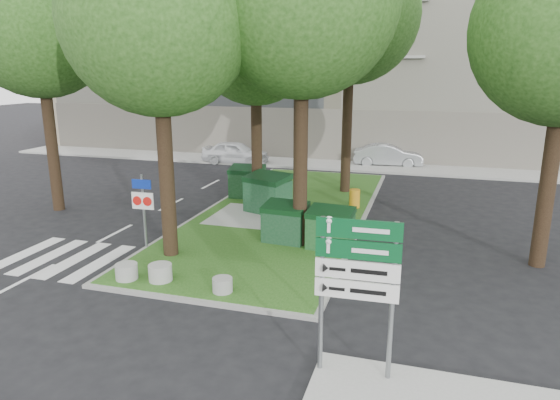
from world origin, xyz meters
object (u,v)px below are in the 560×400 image
at_px(litter_bin, 355,198).
at_px(car_silver, 388,155).
at_px(directional_sign, 357,273).
at_px(car_white, 235,152).
at_px(tree_median_far, 354,0).
at_px(dumpster_d, 330,229).
at_px(traffic_sign_pole, 143,202).
at_px(tree_median_mid, 258,30).
at_px(bollard_right, 223,285).
at_px(tree_street_left, 39,10).
at_px(bollard_mid, 160,272).
at_px(dumpster_c, 285,223).
at_px(dumpster_a, 247,182).
at_px(bollard_left, 127,271).
at_px(tree_median_near_left, 160,0).
at_px(dumpster_b, 268,193).

height_order(litter_bin, car_silver, car_silver).
height_order(directional_sign, car_white, directional_sign).
xyz_separation_m(tree_median_far, dumpster_d, (0.71, -7.65, -7.58)).
relative_size(litter_bin, traffic_sign_pole, 0.31).
height_order(tree_median_mid, bollard_right, tree_median_mid).
xyz_separation_m(tree_street_left, litter_bin, (11.45, 3.26, -7.16)).
xyz_separation_m(tree_median_mid, bollard_mid, (0.10, -8.39, -6.64)).
bearing_deg(bollard_right, dumpster_c, 83.89).
height_order(tree_median_far, bollard_mid, tree_median_far).
distance_m(dumpster_c, car_silver, 14.88).
bearing_deg(tree_street_left, tree_median_mid, 21.80).
height_order(dumpster_a, dumpster_d, dumpster_a).
bearing_deg(directional_sign, dumpster_c, 113.63).
bearing_deg(car_white, bollard_right, -160.34).
xyz_separation_m(dumpster_a, dumpster_c, (3.20, -5.10, -0.04)).
bearing_deg(dumpster_d, car_silver, 93.63).
height_order(tree_median_far, dumpster_c, tree_median_far).
relative_size(litter_bin, directional_sign, 0.25).
height_order(tree_median_far, litter_bin, tree_median_far).
relative_size(dumpster_a, bollard_left, 2.68).
xyz_separation_m(tree_median_near_left, bollard_right, (2.45, -2.06, -7.02)).
height_order(litter_bin, traffic_sign_pole, traffic_sign_pole).
bearing_deg(dumpster_d, dumpster_c, 176.96).
distance_m(tree_median_mid, dumpster_b, 6.31).
bearing_deg(tree_median_far, directional_sign, -80.27).
xyz_separation_m(dumpster_c, litter_bin, (1.55, 4.68, -0.25)).
distance_m(tree_median_near_left, traffic_sign_pole, 5.90).
xyz_separation_m(dumpster_c, car_silver, (2.02, 14.74, -0.09)).
relative_size(dumpster_d, car_white, 0.37).
bearing_deg(car_silver, dumpster_b, 157.13).
xyz_separation_m(dumpster_c, directional_sign, (3.22, -6.64, 1.34)).
relative_size(tree_median_near_left, litter_bin, 14.10).
bearing_deg(litter_bin, bollard_right, -102.75).
distance_m(dumpster_c, bollard_right, 4.18).
bearing_deg(tree_median_far, car_silver, 80.60).
distance_m(tree_median_near_left, car_silver, 18.74).
bearing_deg(bollard_right, tree_median_near_left, 139.94).
bearing_deg(car_silver, bollard_right, 166.93).
bearing_deg(dumpster_c, tree_median_mid, 123.03).
bearing_deg(dumpster_a, traffic_sign_pole, -102.28).
height_order(tree_median_far, car_white, tree_median_far).
xyz_separation_m(bollard_right, traffic_sign_pole, (-3.65, 2.43, 1.25)).
bearing_deg(dumpster_a, tree_median_mid, -44.70).
bearing_deg(dumpster_a, tree_median_far, 25.27).
height_order(tree_street_left, bollard_left, tree_street_left).
distance_m(dumpster_a, dumpster_d, 7.12).
relative_size(tree_street_left, car_silver, 2.77).
bearing_deg(dumpster_c, traffic_sign_pole, -152.68).
xyz_separation_m(tree_street_left, dumpster_c, (9.89, -1.42, -6.91)).
distance_m(bollard_left, car_silver, 19.59).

